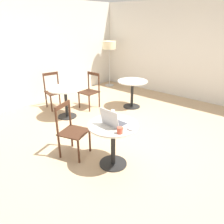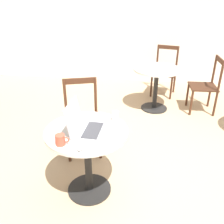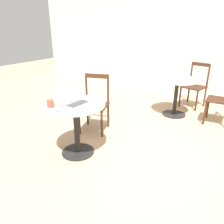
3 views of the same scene
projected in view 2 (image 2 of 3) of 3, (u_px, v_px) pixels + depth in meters
The scene contains 11 objects.
ground_plane at pixel (157, 176), 2.78m from camera, with size 16.00×16.00×0.00m, color tan.
wall_back at pixel (157, 17), 5.04m from camera, with size 9.40×0.06×2.70m.
cafe_table_near at pixel (87, 146), 2.35m from camera, with size 0.77×0.77×0.72m.
cafe_table_far at pixel (157, 78), 4.10m from camera, with size 0.77×0.77×0.72m.
chair_near_back at pixel (82, 118), 3.06m from camera, with size 0.53×0.53×0.92m.
chair_far_back at pixel (165, 72), 4.76m from camera, with size 0.52×0.52×0.92m.
chair_far_right at pixel (206, 86), 4.07m from camera, with size 0.43×0.43×0.92m.
laptop at pixel (85, 126), 2.23m from camera, with size 0.33×0.36×0.27m.
mouse at pixel (80, 147), 2.00m from camera, with size 0.06×0.10×0.03m.
mug at pixel (60, 140), 2.04m from camera, with size 0.12×0.08×0.09m.
drinking_glass at pixel (115, 116), 2.41m from camera, with size 0.06×0.06×0.10m.
Camera 2 is at (-0.23, -2.21, 1.88)m, focal length 40.00 mm.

